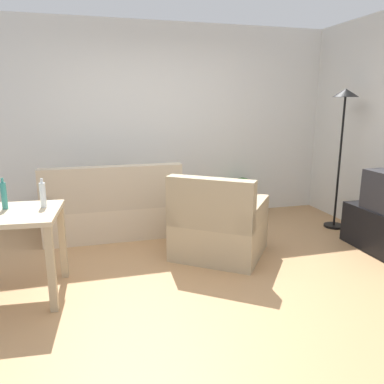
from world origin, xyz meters
name	(u,v)px	position (x,y,z in m)	size (l,w,h in m)	color
ground_plane	(196,283)	(0.00, 0.00, -0.01)	(5.20, 4.40, 0.02)	tan
wall_rear	(153,124)	(0.00, 2.20, 1.35)	(5.20, 0.10, 2.70)	silver
couch	(113,210)	(-0.64, 1.59, 0.31)	(1.65, 0.84, 0.92)	beige
torchiere_lamp	(343,121)	(2.25, 1.07, 1.41)	(0.32, 0.32, 1.81)	black
potted_plant	(242,194)	(1.25, 1.90, 0.33)	(0.36, 0.36, 0.57)	brown
armchair	(218,228)	(0.41, 0.55, 0.32)	(1.22, 1.21, 0.92)	tan
bottle_tall	(4,195)	(-1.61, 0.28, 0.88)	(0.05, 0.05, 0.27)	teal
bottle_clear	(43,195)	(-1.30, 0.25, 0.87)	(0.05, 0.05, 0.25)	silver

